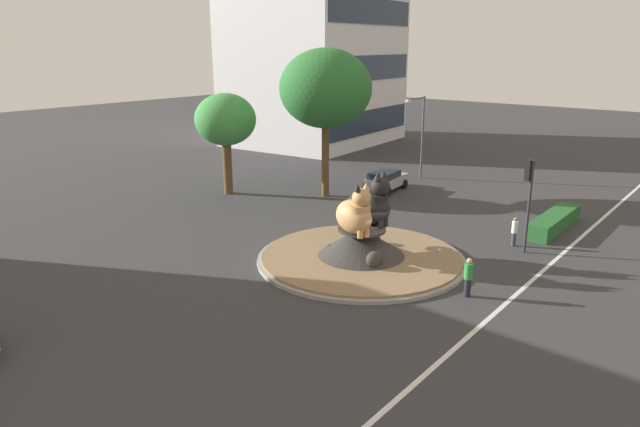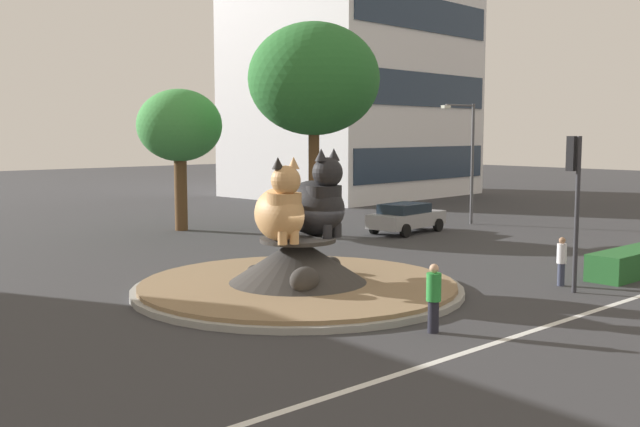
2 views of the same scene
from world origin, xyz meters
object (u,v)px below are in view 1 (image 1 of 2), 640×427
at_px(cat_statue_black, 371,205).
at_px(pedestrian_green_shirt, 468,276).
at_px(sedan_on_far_lane, 385,180).
at_px(streetlight_arm, 420,131).
at_px(pedestrian_white_shirt, 514,231).
at_px(broadleaf_tree_behind_island, 225,120).
at_px(cat_statue_calico, 355,215).
at_px(second_tree_near_tower, 326,89).
at_px(traffic_light_mast, 528,188).

relative_size(cat_statue_black, pedestrian_green_shirt, 1.64).
xyz_separation_m(pedestrian_green_shirt, sedan_on_far_lane, (13.28, 12.53, -0.12)).
xyz_separation_m(cat_statue_black, streetlight_arm, (16.78, 6.71, 1.13)).
bearing_deg(pedestrian_white_shirt, cat_statue_black, -42.05).
bearing_deg(broadleaf_tree_behind_island, cat_statue_black, -105.95).
bearing_deg(sedan_on_far_lane, cat_statue_calico, -159.82).
bearing_deg(sedan_on_far_lane, second_tree_near_tower, 140.73).
height_order(broadleaf_tree_behind_island, sedan_on_far_lane, broadleaf_tree_behind_island).
distance_m(pedestrian_green_shirt, pedestrian_white_shirt, 7.44).
bearing_deg(cat_statue_black, traffic_light_mast, 43.68).
bearing_deg(pedestrian_white_shirt, second_tree_near_tower, -99.97).
xyz_separation_m(streetlight_arm, sedan_on_far_lane, (-4.96, -0.06, -3.01)).
bearing_deg(pedestrian_white_shirt, sedan_on_far_lane, -118.47).
bearing_deg(streetlight_arm, pedestrian_white_shirt, 52.06).
height_order(traffic_light_mast, second_tree_near_tower, second_tree_near_tower).
xyz_separation_m(cat_statue_calico, traffic_light_mast, (6.94, -5.49, 0.75)).
relative_size(broadleaf_tree_behind_island, second_tree_near_tower, 0.70).
xyz_separation_m(pedestrian_green_shirt, pedestrian_white_shirt, (7.39, 0.84, -0.06)).
distance_m(broadleaf_tree_behind_island, pedestrian_white_shirt, 20.42).
xyz_separation_m(cat_statue_calico, streetlight_arm, (18.42, 6.94, 1.20)).
distance_m(broadleaf_tree_behind_island, second_tree_near_tower, 7.21).
bearing_deg(pedestrian_green_shirt, cat_statue_black, 23.30).
distance_m(pedestrian_green_shirt, sedan_on_far_lane, 18.26).
relative_size(cat_statue_calico, pedestrian_green_shirt, 1.48).
distance_m(second_tree_near_tower, streetlight_arm, 9.78).
relative_size(cat_statue_calico, pedestrian_white_shirt, 1.61).
bearing_deg(sedan_on_far_lane, cat_statue_black, -157.56).
distance_m(cat_statue_calico, pedestrian_green_shirt, 5.89).
bearing_deg(traffic_light_mast, pedestrian_green_shirt, 87.95).
bearing_deg(broadleaf_tree_behind_island, streetlight_arm, -33.02).
height_order(cat_statue_black, pedestrian_green_shirt, cat_statue_black).
height_order(cat_statue_calico, pedestrian_white_shirt, cat_statue_calico).
distance_m(second_tree_near_tower, pedestrian_green_shirt, 18.82).
relative_size(traffic_light_mast, pedestrian_green_shirt, 2.79).
height_order(cat_statue_black, second_tree_near_tower, second_tree_near_tower).
bearing_deg(second_tree_near_tower, sedan_on_far_lane, -32.35).
bearing_deg(second_tree_near_tower, pedestrian_green_shirt, -122.24).
distance_m(broadleaf_tree_behind_island, streetlight_arm, 15.01).
relative_size(cat_statue_black, sedan_on_far_lane, 0.62).
distance_m(broadleaf_tree_behind_island, pedestrian_green_shirt, 21.92).
xyz_separation_m(cat_statue_black, broadleaf_tree_behind_island, (4.25, 14.85, 2.49)).
distance_m(streetlight_arm, sedan_on_far_lane, 5.80).
distance_m(cat_statue_black, pedestrian_white_shirt, 8.00).
bearing_deg(traffic_light_mast, broadleaf_tree_behind_island, -0.43).
bearing_deg(second_tree_near_tower, traffic_light_mast, -100.22).
xyz_separation_m(traffic_light_mast, broadleaf_tree_behind_island, (-1.06, 20.57, 1.82)).
bearing_deg(cat_statue_calico, pedestrian_green_shirt, 21.33).
bearing_deg(cat_statue_black, pedestrian_green_shirt, -13.11).
bearing_deg(traffic_light_mast, second_tree_near_tower, -13.62).
xyz_separation_m(cat_statue_calico, second_tree_near_tower, (9.61, 9.32, 4.74)).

